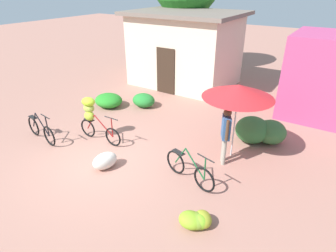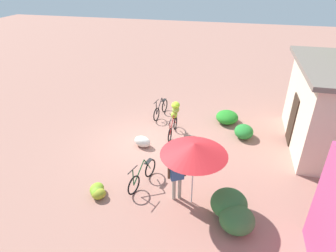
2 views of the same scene
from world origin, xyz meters
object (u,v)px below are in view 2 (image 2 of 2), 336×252
(bicycle_near_pile, at_px, (174,115))
(produce_sack, at_px, (142,142))
(market_umbrella, at_px, (194,149))
(bicycle_leftmost, at_px, (161,109))
(person_vendor, at_px, (177,173))
(banana_pile_on_ground, at_px, (97,191))
(bicycle_center_loaded, at_px, (142,176))

(bicycle_near_pile, distance_m, produce_sack, 1.84)
(market_umbrella, bearing_deg, bicycle_leftmost, -156.01)
(bicycle_leftmost, relative_size, bicycle_near_pile, 0.97)
(bicycle_leftmost, xyz_separation_m, bicycle_near_pile, (1.32, 0.96, 0.49))
(bicycle_near_pile, height_order, person_vendor, person_vendor)
(banana_pile_on_ground, distance_m, person_vendor, 2.64)
(market_umbrella, xyz_separation_m, person_vendor, (-0.06, -0.48, -0.97))
(person_vendor, bearing_deg, bicycle_center_loaded, -107.47)
(bicycle_leftmost, distance_m, banana_pile_on_ground, 5.79)
(market_umbrella, distance_m, bicycle_center_loaded, 2.39)
(bicycle_leftmost, distance_m, bicycle_center_loaded, 4.97)
(bicycle_leftmost, bearing_deg, bicycle_center_loaded, 7.82)
(bicycle_center_loaded, height_order, produce_sack, bicycle_center_loaded)
(bicycle_leftmost, relative_size, person_vendor, 1.00)
(bicycle_near_pile, height_order, bicycle_center_loaded, bicycle_near_pile)
(market_umbrella, relative_size, person_vendor, 1.31)
(bicycle_leftmost, xyz_separation_m, person_vendor, (5.31, 1.91, 0.64))
(bicycle_leftmost, height_order, bicycle_center_loaded, bicycle_leftmost)
(produce_sack, bearing_deg, bicycle_leftmost, 179.25)
(market_umbrella, xyz_separation_m, produce_sack, (-2.63, -2.42, -1.75))
(market_umbrella, relative_size, bicycle_leftmost, 1.31)
(banana_pile_on_ground, xyz_separation_m, produce_sack, (-3.02, 0.51, 0.06))
(bicycle_near_pile, xyz_separation_m, person_vendor, (3.99, 0.95, 0.16))
(market_umbrella, height_order, bicycle_near_pile, market_umbrella)
(bicycle_leftmost, bearing_deg, produce_sack, -0.75)
(produce_sack, bearing_deg, banana_pile_on_ground, -9.61)
(bicycle_near_pile, bearing_deg, person_vendor, 13.38)
(market_umbrella, distance_m, banana_pile_on_ground, 3.47)
(market_umbrella, distance_m, bicycle_leftmost, 6.09)
(produce_sack, bearing_deg, market_umbrella, 42.68)
(market_umbrella, bearing_deg, banana_pile_on_ground, -82.39)
(banana_pile_on_ground, bearing_deg, produce_sack, 170.39)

